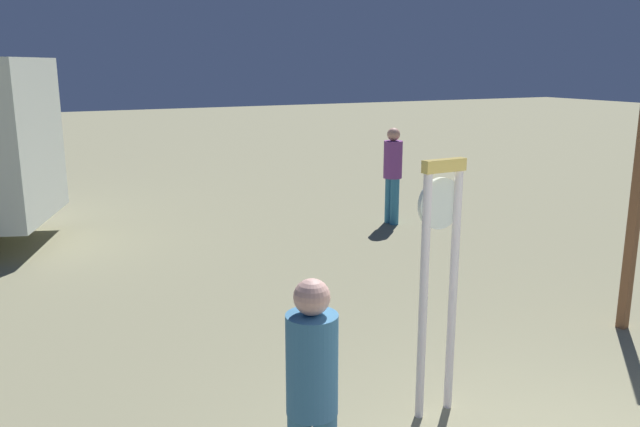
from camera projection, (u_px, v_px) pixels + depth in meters
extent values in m
cylinder|color=white|center=(423.00, 300.00, 5.18)|extent=(0.07, 0.07, 2.08)
cylinder|color=white|center=(453.00, 294.00, 5.33)|extent=(0.07, 0.07, 2.08)
cube|color=#F3CF60|center=(444.00, 165.00, 5.01)|extent=(0.39, 0.10, 0.10)
cylinder|color=white|center=(440.00, 203.00, 5.11)|extent=(0.42, 0.06, 0.42)
cube|color=black|center=(438.00, 203.00, 5.13)|extent=(0.10, 0.02, 0.05)
cube|color=black|center=(438.00, 203.00, 5.13)|extent=(0.16, 0.02, 0.06)
cube|color=brown|center=(634.00, 218.00, 6.95)|extent=(0.11, 0.11, 2.55)
sphere|color=#FFD985|center=(632.00, 272.00, 7.14)|extent=(0.04, 0.04, 0.04)
sphere|color=#FFF193|center=(637.00, 228.00, 7.02)|extent=(0.04, 0.04, 0.04)
cylinder|color=teal|center=(312.00, 364.00, 3.89)|extent=(0.32, 0.32, 0.64)
sphere|color=#E5AB9A|center=(312.00, 297.00, 3.79)|extent=(0.22, 0.22, 0.22)
cylinder|color=teal|center=(389.00, 200.00, 11.91)|extent=(0.16, 0.16, 0.86)
cylinder|color=teal|center=(395.00, 202.00, 11.77)|extent=(0.16, 0.16, 0.86)
cylinder|color=#813E8C|center=(393.00, 160.00, 11.67)|extent=(0.34, 0.34, 0.68)
sphere|color=tan|center=(394.00, 134.00, 11.56)|extent=(0.24, 0.24, 0.24)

